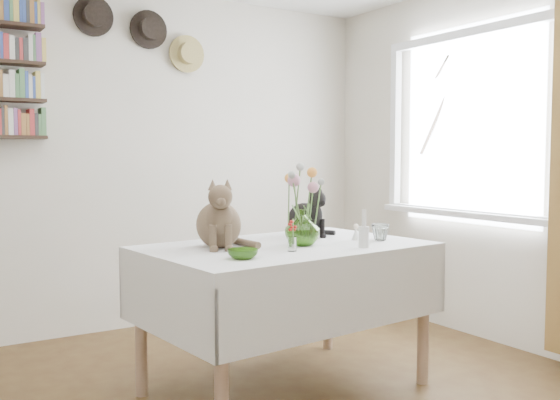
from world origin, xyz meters
TOP-DOWN VIEW (x-y plane):
  - room at (0.00, 0.00)m, footprint 4.08×4.58m
  - window at (1.97, 0.80)m, footprint 0.12×1.52m
  - dining_table at (0.31, 0.59)m, footprint 1.58×1.10m
  - tabby_cat at (-0.04, 0.70)m, footprint 0.35×0.38m
  - black_cat at (0.59, 0.83)m, footprint 0.23×0.28m
  - flower_vase at (0.36, 0.52)m, footprint 0.23×0.23m
  - green_bowl at (-0.11, 0.31)m, footprint 0.17×0.17m
  - drinking_glass at (0.85, 0.44)m, footprint 0.11×0.11m
  - candlestick at (0.59, 0.28)m, footprint 0.06×0.06m
  - berry_jar at (0.21, 0.38)m, footprint 0.05×0.05m
  - porcelain_figurine at (0.74, 0.53)m, footprint 0.05×0.05m
  - flower_bouquet at (0.37, 0.53)m, footprint 0.17×0.13m
  - wall_hats at (0.12, 2.19)m, footprint 0.98×0.09m

SIDE VIEW (x-z plane):
  - dining_table at x=0.31m, z-range 0.20..1.00m
  - green_bowl at x=-0.11m, z-range 0.80..0.84m
  - porcelain_figurine at x=0.74m, z-range 0.79..0.89m
  - drinking_glass at x=0.85m, z-range 0.80..0.89m
  - candlestick at x=0.59m, z-range 0.77..0.97m
  - berry_jar at x=0.21m, z-range 0.79..0.97m
  - flower_vase at x=0.36m, z-range 0.80..0.99m
  - black_cat at x=0.59m, z-range 0.80..1.11m
  - tabby_cat at x=-0.04m, z-range 0.80..1.17m
  - flower_bouquet at x=0.37m, z-range 0.94..1.33m
  - room at x=0.00m, z-range -0.04..2.54m
  - window at x=1.97m, z-range 0.74..2.06m
  - wall_hats at x=0.12m, z-range 1.93..2.41m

